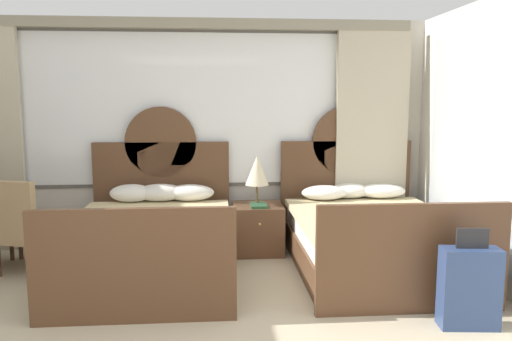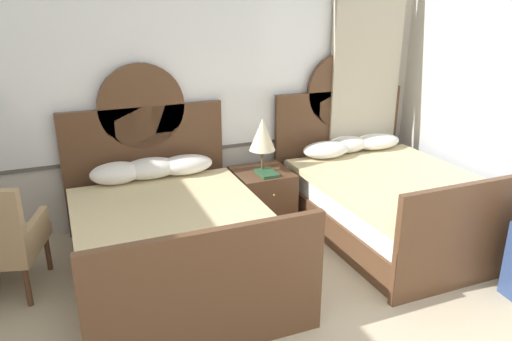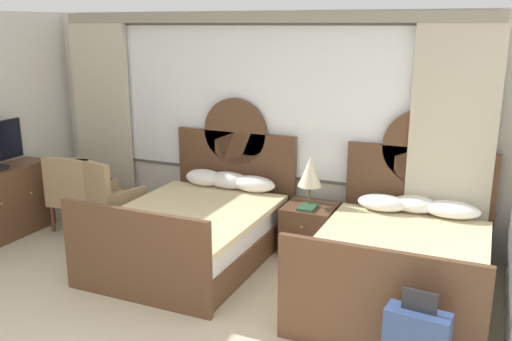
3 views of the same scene
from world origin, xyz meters
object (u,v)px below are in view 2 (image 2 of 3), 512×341
(bed_near_mirror, at_px, (389,196))
(book_on_nightstand, at_px, (267,173))
(nightstand_between_beds, at_px, (262,196))
(table_lamp_on_nightstand, at_px, (262,135))
(bed_near_window, at_px, (171,234))

(bed_near_mirror, distance_m, book_on_nightstand, 1.26)
(nightstand_between_beds, relative_size, table_lamp_on_nightstand, 1.05)
(table_lamp_on_nightstand, xyz_separation_m, book_on_nightstand, (0.01, -0.09, -0.38))
(nightstand_between_beds, xyz_separation_m, table_lamp_on_nightstand, (-0.01, -0.02, 0.67))
(table_lamp_on_nightstand, relative_size, book_on_nightstand, 2.18)
(bed_near_mirror, distance_m, table_lamp_on_nightstand, 1.43)
(nightstand_between_beds, xyz_separation_m, book_on_nightstand, (0.00, -0.11, 0.29))
(table_lamp_on_nightstand, height_order, book_on_nightstand, table_lamp_on_nightstand)
(bed_near_mirror, height_order, table_lamp_on_nightstand, bed_near_mirror)
(bed_near_window, distance_m, nightstand_between_beds, 1.29)
(nightstand_between_beds, distance_m, book_on_nightstand, 0.31)
(book_on_nightstand, bearing_deg, nightstand_between_beds, 91.54)
(table_lamp_on_nightstand, distance_m, book_on_nightstand, 0.39)
(book_on_nightstand, bearing_deg, bed_near_mirror, -25.55)
(bed_near_window, xyz_separation_m, nightstand_between_beds, (1.12, 0.64, -0.07))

